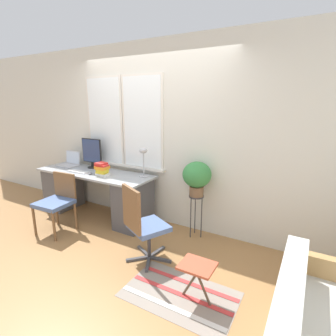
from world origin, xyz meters
TOP-DOWN VIEW (x-y plane):
  - ground_plane at (0.00, 0.00)m, footprint 14.00×14.00m
  - wall_back_with_window at (-0.03, 0.72)m, footprint 9.00×0.12m
  - desk at (-0.89, 0.32)m, footprint 2.02×0.64m
  - laptop at (-1.58, 0.42)m, footprint 0.35×0.26m
  - monitor at (-1.12, 0.52)m, footprint 0.41×0.16m
  - keyboard at (-1.11, 0.19)m, footprint 0.38×0.12m
  - mouse at (-0.82, 0.18)m, footprint 0.04×0.07m
  - desk_lamp at (-0.05, 0.51)m, footprint 0.15×0.15m
  - book_stack at (-0.62, 0.23)m, footprint 0.22×0.17m
  - desk_chair_wooden at (-1.00, -0.33)m, footprint 0.47×0.48m
  - office_chair_swivel at (0.52, -0.34)m, footprint 0.56×0.58m
  - plant_stand at (0.82, 0.51)m, footprint 0.20×0.20m
  - potted_plant at (0.82, 0.51)m, footprint 0.39×0.39m
  - floor_rug_striped at (1.16, -0.64)m, footprint 1.10×0.67m
  - folding_stool at (1.33, -0.63)m, footprint 0.32×0.27m

SIDE VIEW (x-z plane):
  - ground_plane at x=0.00m, z-range 0.00..0.00m
  - floor_rug_striped at x=1.16m, z-range 0.00..0.01m
  - folding_stool at x=1.33m, z-range 0.14..0.53m
  - desk at x=-0.89m, z-range 0.03..0.78m
  - desk_chair_wooden at x=-1.00m, z-range 0.05..0.89m
  - office_chair_swivel at x=0.52m, z-range 0.01..0.95m
  - plant_stand at x=0.82m, z-range 0.20..0.81m
  - keyboard at x=-1.11m, z-range 0.75..0.77m
  - mouse at x=-0.82m, z-range 0.75..0.78m
  - laptop at x=-1.58m, z-range 0.68..0.93m
  - book_stack at x=-0.62m, z-range 0.75..0.96m
  - potted_plant at x=0.82m, z-range 0.65..1.12m
  - monitor at x=-1.12m, z-range 0.77..1.26m
  - desk_lamp at x=-0.05m, z-range 0.85..1.29m
  - wall_back_with_window at x=-0.03m, z-range 0.01..2.71m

